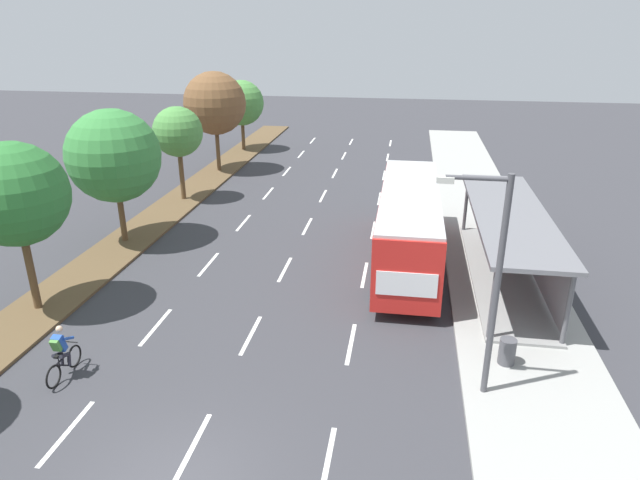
{
  "coord_description": "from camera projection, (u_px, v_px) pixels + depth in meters",
  "views": [
    {
      "loc": [
        5.0,
        -9.32,
        10.22
      ],
      "look_at": [
        1.45,
        13.05,
        1.2
      ],
      "focal_mm": 31.22,
      "sensor_mm": 36.0,
      "label": 1
    }
  ],
  "objects": [
    {
      "name": "cyclist",
      "position": [
        62.0,
        354.0,
        16.8
      ],
      "size": [
        0.46,
        1.82,
        1.71
      ],
      "color": "black",
      "rests_on": "ground"
    },
    {
      "name": "streetlight",
      "position": [
        491.0,
        274.0,
        14.83
      ],
      "size": [
        1.91,
        0.24,
        6.5
      ],
      "color": "#4C4C51",
      "rests_on": "sidewalk_right"
    },
    {
      "name": "bus",
      "position": [
        409.0,
        220.0,
        24.29
      ],
      "size": [
        2.54,
        11.29,
        3.37
      ],
      "color": "red",
      "rests_on": "ground"
    },
    {
      "name": "lane_divider_left",
      "position": [
        243.0,
        223.0,
        29.96
      ],
      "size": [
        0.14,
        46.73,
        0.01
      ],
      "color": "white",
      "rests_on": "ground"
    },
    {
      "name": "median_tree_fifth",
      "position": [
        215.0,
        103.0,
        38.28
      ],
      "size": [
        4.29,
        4.29,
        6.85
      ],
      "color": "brown",
      "rests_on": "median_strip"
    },
    {
      "name": "median_tree_farthest",
      "position": [
        241.0,
        103.0,
        45.0
      ],
      "size": [
        3.6,
        3.6,
        5.59
      ],
      "color": "brown",
      "rests_on": "median_strip"
    },
    {
      "name": "lane_divider_right",
      "position": [
        373.0,
        230.0,
        28.94
      ],
      "size": [
        0.14,
        46.73,
        0.01
      ],
      "color": "white",
      "rests_on": "ground"
    },
    {
      "name": "bus_shelter",
      "position": [
        514.0,
        239.0,
        22.72
      ],
      "size": [
        2.9,
        11.32,
        2.86
      ],
      "color": "gray",
      "rests_on": "sidewalk_right"
    },
    {
      "name": "median_strip",
      "position": [
        175.0,
        205.0,
        32.6
      ],
      "size": [
        2.6,
        52.0,
        0.12
      ],
      "primitive_type": "cube",
      "color": "brown",
      "rests_on": "ground"
    },
    {
      "name": "trash_bin",
      "position": [
        507.0,
        351.0,
        17.33
      ],
      "size": [
        0.52,
        0.52,
        0.85
      ],
      "primitive_type": "cylinder",
      "color": "#4C4C51",
      "rests_on": "sidewalk_right"
    },
    {
      "name": "sidewalk_right",
      "position": [
        482.0,
        221.0,
        30.04
      ],
      "size": [
        4.5,
        52.0,
        0.15
      ],
      "primitive_type": "cube",
      "color": "#9E9E99",
      "rests_on": "ground"
    },
    {
      "name": "median_tree_fourth",
      "position": [
        178.0,
        132.0,
        32.16
      ],
      "size": [
        2.89,
        2.89,
        5.48
      ],
      "color": "brown",
      "rests_on": "median_strip"
    },
    {
      "name": "median_tree_third",
      "position": [
        114.0,
        156.0,
        25.77
      ],
      "size": [
        4.33,
        4.33,
        6.36
      ],
      "color": "brown",
      "rests_on": "median_strip"
    },
    {
      "name": "lane_divider_center",
      "position": [
        307.0,
        226.0,
        29.45
      ],
      "size": [
        0.14,
        46.73,
        0.01
      ],
      "color": "white",
      "rests_on": "ground"
    },
    {
      "name": "median_tree_second",
      "position": [
        15.0,
        195.0,
        19.32
      ],
      "size": [
        3.68,
        3.68,
        6.27
      ],
      "color": "brown",
      "rests_on": "median_strip"
    }
  ]
}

